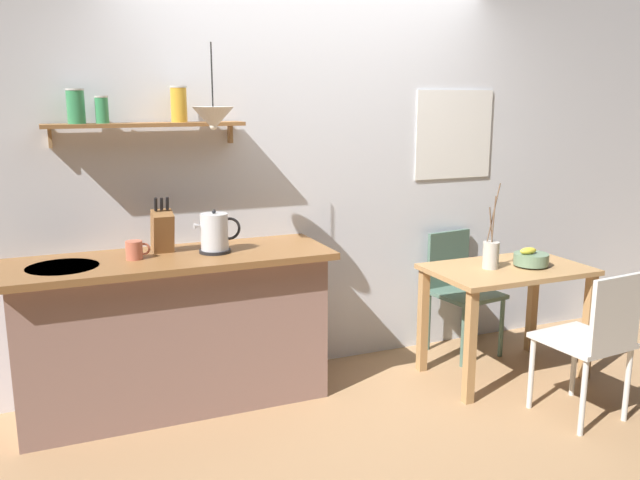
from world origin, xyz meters
name	(u,v)px	position (x,y,z in m)	size (l,w,h in m)	color
ground_plane	(351,397)	(0.00, 0.00, 0.00)	(14.00, 14.00, 0.00)	#A87F56
back_wall	(338,167)	(0.20, 0.65, 1.35)	(6.80, 0.11, 2.70)	silver
kitchen_counter	(174,331)	(-1.00, 0.32, 0.47)	(1.83, 0.63, 0.92)	gray
wall_shelf	(136,116)	(-1.13, 0.49, 1.70)	(1.12, 0.20, 0.34)	brown
dining_table	(506,286)	(1.08, -0.07, 0.61)	(1.01, 0.63, 0.74)	tan
dining_chair_near	(594,337)	(1.12, -0.79, 0.50)	(0.46, 0.47, 0.88)	silver
dining_chair_far	(459,285)	(1.05, 0.42, 0.49)	(0.47, 0.48, 0.86)	#4C6B5B
fruit_bowl	(531,259)	(1.22, -0.12, 0.79)	(0.22, 0.22, 0.13)	slate
twig_vase	(491,254)	(0.95, -0.05, 0.83)	(0.11, 0.10, 0.54)	#B7B2A8
electric_kettle	(215,233)	(-0.75, 0.29, 1.04)	(0.27, 0.18, 0.25)	black
knife_block	(162,230)	(-1.03, 0.40, 1.05)	(0.12, 0.17, 0.33)	brown
coffee_mug_by_sink	(135,250)	(-1.20, 0.30, 0.98)	(0.14, 0.09, 0.10)	#C6664C
pendant_lamp	(213,118)	(-0.75, 0.22, 1.70)	(0.23, 0.23, 0.47)	black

